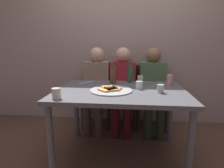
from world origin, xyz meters
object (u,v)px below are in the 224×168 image
pizza_slice_extra (111,88)px  dining_table (121,98)px  chair_left (98,91)px  guest_by_wall (153,86)px  short_glass (56,93)px  chair_right (151,92)px  wine_bottle (130,74)px  tumbler_near (139,85)px  chair_middle (123,91)px  pizza_tray (111,90)px  pizza_slice_last (110,89)px  soda_can (170,80)px  table_knife (86,82)px  beer_bottle (113,75)px  wine_glass (140,80)px  tumbler_far (161,89)px  guest_in_sweater (96,85)px  guest_in_beanie (122,85)px

pizza_slice_extra → dining_table: bearing=18.6°
chair_left → guest_by_wall: 0.83m
pizza_slice_extra → chair_left: (-0.29, 0.91, -0.27)m
short_glass → chair_right: size_ratio=0.10×
pizza_slice_extra → wine_bottle: (0.19, 0.43, 0.08)m
tumbler_near → guest_by_wall: bearing=71.7°
chair_middle → pizza_slice_extra: bearing=84.4°
pizza_tray → pizza_slice_last: 0.02m
short_glass → soda_can: 1.26m
table_knife → tumbler_near: bearing=-76.8°
beer_bottle → wine_glass: size_ratio=2.66×
tumbler_far → soda_can: 0.38m
dining_table → chair_left: 0.97m
pizza_tray → tumbler_far: (0.49, -0.02, 0.03)m
table_knife → chair_right: chair_right is taller
guest_in_sweater → pizza_slice_extra: bearing=110.8°
dining_table → chair_right: chair_right is taller
wine_bottle → tumbler_far: 0.57m
pizza_tray → guest_in_beanie: 0.80m
wine_bottle → guest_in_beanie: size_ratio=0.25×
pizza_tray → guest_by_wall: size_ratio=0.36×
pizza_slice_extra → pizza_slice_last: bearing=-98.2°
wine_bottle → guest_in_sweater: guest_in_sweater is taller
dining_table → pizza_tray: bearing=-147.7°
table_knife → guest_in_beanie: 0.60m
tumbler_far → chair_left: size_ratio=0.09×
wine_glass → chair_left: (-0.60, 0.59, -0.29)m
chair_right → soda_can: bearing=102.1°
table_knife → guest_in_sweater: guest_in_sweater is taller
pizza_slice_last → chair_left: 1.02m
table_knife → chair_right: size_ratio=0.24×
pizza_tray → guest_in_sweater: guest_in_sweater is taller
pizza_tray → guest_in_sweater: size_ratio=0.36×
pizza_tray → guest_in_beanie: (0.08, 0.78, -0.12)m
pizza_slice_extra → tumbler_far: 0.50m
tumbler_near → tumbler_far: (0.20, -0.14, -0.00)m
pizza_slice_extra → tumbler_far: tumbler_far is taller
guest_in_beanie → chair_left: bearing=-21.8°
beer_bottle → guest_by_wall: (0.52, 0.43, -0.22)m
chair_middle → guest_in_beanie: guest_in_beanie is taller
pizza_slice_extra → chair_left: chair_left is taller
soda_can → pizza_tray: bearing=-153.2°
dining_table → wine_glass: bearing=53.3°
chair_middle → chair_right: size_ratio=1.00×
tumbler_far → wine_glass: 0.41m
wine_glass → chair_right: (0.20, 0.59, -0.29)m
pizza_tray → beer_bottle: 0.37m
dining_table → pizza_slice_extra: bearing=-161.4°
dining_table → guest_by_wall: bearing=60.4°
wine_bottle → table_knife: bearing=-171.1°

